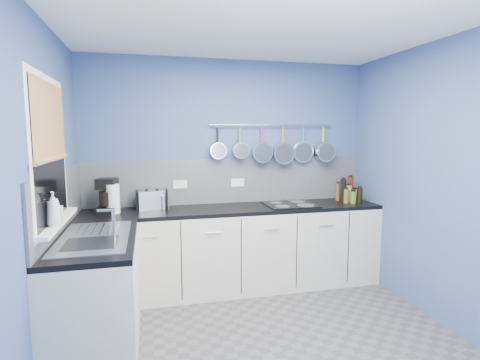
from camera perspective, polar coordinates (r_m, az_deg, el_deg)
name	(u,v)px	position (r m, az deg, el deg)	size (l,w,h in m)	color
floor	(269,348)	(3.27, 4.37, -24.13)	(3.20, 3.00, 0.02)	#47474C
ceiling	(272,17)	(2.92, 4.87, 23.45)	(3.20, 3.00, 0.02)	white
wall_back	(228,172)	(4.28, -1.78, 1.22)	(3.20, 0.02, 2.50)	#384E82
wall_front	(401,253)	(1.51, 23.25, -10.13)	(3.20, 0.02, 2.50)	#384E82
wall_left	(35,201)	(2.79, -28.66, -2.76)	(0.02, 3.00, 2.50)	#384E82
wall_right	(449,185)	(3.67, 29.18, -0.63)	(0.02, 3.00, 2.50)	#384E82
backsplash_back	(229,181)	(4.27, -1.71, -0.14)	(3.20, 0.02, 0.50)	gray
backsplash_left	(60,200)	(3.37, -25.62, -2.75)	(0.02, 1.80, 0.50)	gray
cabinet_run_back	(235,250)	(4.15, -0.83, -10.53)	(3.20, 0.60, 0.86)	beige
worktop_back	(235,209)	(4.04, -0.84, -4.44)	(3.20, 0.60, 0.04)	black
cabinet_run_left	(97,297)	(3.24, -20.84, -16.20)	(0.60, 1.20, 0.86)	beige
worktop_left	(95,240)	(3.09, -21.21, -8.50)	(0.60, 1.20, 0.04)	black
window_frame	(50,152)	(3.04, -26.92, 3.77)	(0.01, 1.00, 1.10)	white
window_glass	(50,152)	(3.04, -26.83, 3.78)	(0.01, 0.90, 1.00)	black
bamboo_blind	(50,121)	(3.04, -26.92, 8.02)	(0.01, 0.90, 0.55)	tan
window_sill	(58,222)	(3.10, -25.94, -5.75)	(0.10, 0.98, 0.03)	white
sink_unit	(94,237)	(3.09, -21.23, -8.07)	(0.50, 0.95, 0.01)	silver
mixer_tap	(114,225)	(2.86, -18.60, -6.51)	(0.12, 0.08, 0.26)	silver
socket_left	(180,184)	(4.18, -9.06, -0.65)	(0.15, 0.01, 0.09)	white
socket_right	(238,183)	(4.29, -0.37, -0.39)	(0.15, 0.01, 0.09)	white
pot_rail	(272,125)	(4.34, 4.90, 8.29)	(0.02, 0.02, 1.45)	silver
soap_bottle_a	(53,209)	(2.88, -26.49, -3.96)	(0.09, 0.09, 0.24)	white
soap_bottle_b	(57,211)	(2.99, -26.01, -4.21)	(0.08, 0.08, 0.17)	white
paper_towel	(113,199)	(3.92, -18.71, -2.72)	(0.13, 0.13, 0.29)	white
coffee_maker	(107,196)	(3.96, -19.51, -2.26)	(0.19, 0.21, 0.34)	black
toaster	(152,200)	(4.05, -13.20, -2.90)	(0.30, 0.17, 0.19)	silver
canister	(163,202)	(4.03, -11.62, -3.27)	(0.10, 0.10, 0.14)	silver
hob	(290,205)	(4.20, 7.66, -3.71)	(0.55, 0.48, 0.01)	black
pan_0	(218,142)	(4.17, -3.42, 5.78)	(0.18, 0.08, 0.37)	silver
pan_1	(240,142)	(4.22, -0.01, 5.82)	(0.18, 0.10, 0.37)	silver
pan_2	(262,144)	(4.29, 3.30, 5.48)	(0.23, 0.09, 0.42)	silver
pan_3	(283,145)	(4.37, 6.50, 5.34)	(0.26, 0.09, 0.45)	silver
pan_4	(303,144)	(4.47, 9.57, 5.42)	(0.24, 0.05, 0.43)	silver
pan_5	(323,144)	(4.57, 12.51, 5.43)	(0.23, 0.13, 0.42)	silver
condiment_0	(350,188)	(4.67, 16.40, -1.20)	(0.07, 0.07, 0.27)	#4C190C
condiment_1	(345,193)	(4.63, 15.67, -1.90)	(0.06, 0.06, 0.17)	#265919
condiment_2	(338,192)	(4.58, 14.61, -1.75)	(0.05, 0.05, 0.20)	brown
condiment_3	(355,195)	(4.60, 17.01, -2.21)	(0.06, 0.06, 0.14)	#8C5914
condiment_4	(349,194)	(4.52, 16.17, -1.99)	(0.07, 0.07, 0.19)	olive
condiment_5	(343,191)	(4.48, 15.40, -1.58)	(0.07, 0.07, 0.27)	black
condiment_6	(360,196)	(4.48, 17.70, -2.27)	(0.06, 0.06, 0.17)	black
condiment_7	(353,197)	(4.45, 16.81, -2.53)	(0.07, 0.07, 0.13)	#3F721E
condiment_8	(346,196)	(4.42, 15.81, -2.37)	(0.05, 0.05, 0.16)	brown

